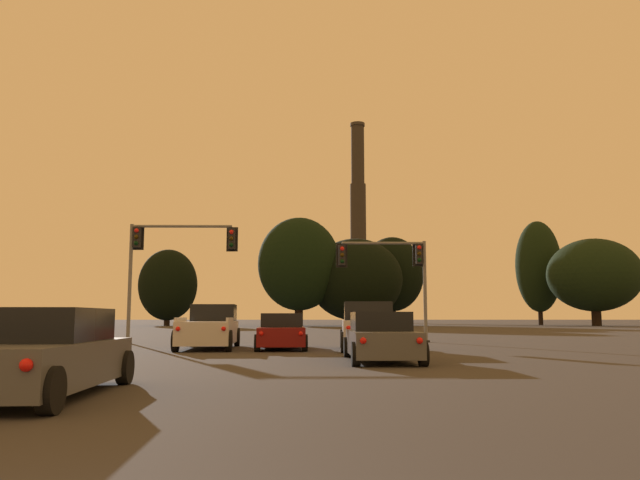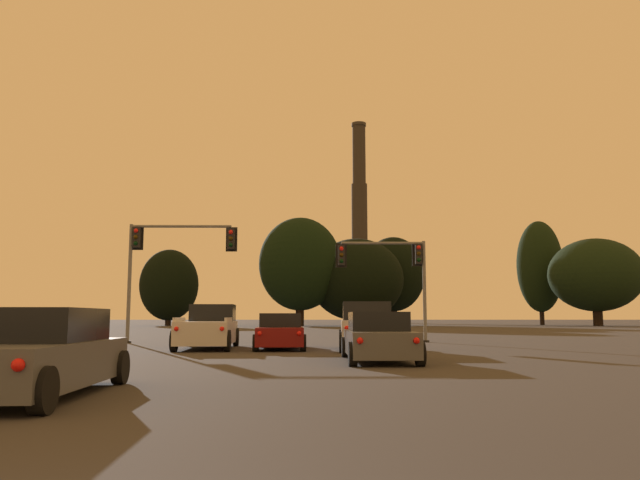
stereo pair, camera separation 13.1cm
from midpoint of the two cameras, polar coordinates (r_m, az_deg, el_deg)
suv_right_lane_front at (r=24.68m, az=4.37°, el=-7.92°), size 2.29×4.97×1.86m
sedan_right_lane_second at (r=18.51m, az=5.57°, el=-8.91°), size 1.98×4.71×1.43m
sedan_center_lane_front at (r=25.46m, az=-3.50°, el=-8.42°), size 2.14×4.76×1.43m
pickup_truck_left_lane_front at (r=26.25m, az=-9.98°, el=-7.99°), size 2.43×5.59×1.82m
sedan_left_lane_third at (r=11.26m, az=-24.25°, el=-9.55°), size 2.15×4.76×1.43m
traffic_light_overhead_left at (r=32.39m, az=-13.79°, el=-1.04°), size 5.55×0.50×5.95m
traffic_light_overhead_right at (r=32.55m, az=6.88°, el=-2.28°), size 4.78×0.50×5.21m
smokestack at (r=142.30m, az=3.68°, el=-0.24°), size 6.73×6.73×46.21m
treeline_center_left at (r=99.93m, az=23.93°, el=-2.94°), size 13.55×12.20×12.77m
treeline_far_right at (r=92.35m, az=3.40°, el=-3.63°), size 13.90×12.51×12.84m
treeline_left_mid at (r=95.23m, az=-13.60°, el=-4.01°), size 8.64×7.78×11.28m
treeline_center_right at (r=107.07m, az=19.49°, el=-2.29°), size 7.30×6.57×16.83m
treeline_right_mid at (r=90.48m, az=-1.80°, el=-2.20°), size 11.92×10.73×15.70m
treeline_far_left at (r=98.35m, az=6.76°, el=-3.12°), size 9.82×8.84×13.79m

